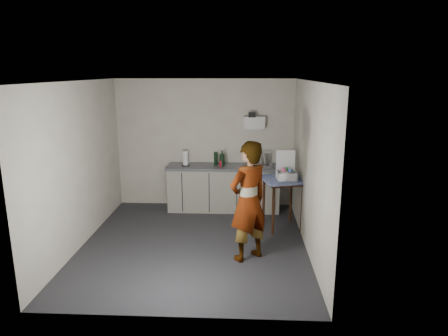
{
  "coord_description": "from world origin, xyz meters",
  "views": [
    {
      "loc": [
        0.77,
        -6.01,
        2.75
      ],
      "look_at": [
        0.47,
        0.45,
        1.17
      ],
      "focal_mm": 32.0,
      "sensor_mm": 36.0,
      "label": 1
    }
  ],
  "objects_px": {
    "soap_bottle": "(222,158)",
    "side_table": "(283,185)",
    "dish_rack": "(261,162)",
    "paper_towel": "(186,159)",
    "soda_can": "(221,163)",
    "dark_bottle": "(216,159)",
    "standing_man": "(248,201)",
    "kitchen_counter": "(224,189)",
    "bakery_box": "(286,173)"
  },
  "relations": [
    {
      "from": "kitchen_counter",
      "to": "paper_towel",
      "type": "xyz_separation_m",
      "value": [
        -0.76,
        -0.02,
        0.62
      ]
    },
    {
      "from": "kitchen_counter",
      "to": "soap_bottle",
      "type": "xyz_separation_m",
      "value": [
        -0.03,
        -0.02,
        0.64
      ]
    },
    {
      "from": "side_table",
      "to": "dish_rack",
      "type": "relative_size",
      "value": 2.22
    },
    {
      "from": "standing_man",
      "to": "bakery_box",
      "type": "distance_m",
      "value": 1.4
    },
    {
      "from": "standing_man",
      "to": "soda_can",
      "type": "height_order",
      "value": "standing_man"
    },
    {
      "from": "dark_bottle",
      "to": "dish_rack",
      "type": "relative_size",
      "value": 0.64
    },
    {
      "from": "dish_rack",
      "to": "bakery_box",
      "type": "relative_size",
      "value": 0.89
    },
    {
      "from": "side_table",
      "to": "standing_man",
      "type": "height_order",
      "value": "standing_man"
    },
    {
      "from": "kitchen_counter",
      "to": "side_table",
      "type": "bearing_deg",
      "value": -41.15
    },
    {
      "from": "dish_rack",
      "to": "bakery_box",
      "type": "bearing_deg",
      "value": -68.48
    },
    {
      "from": "paper_towel",
      "to": "dish_rack",
      "type": "xyz_separation_m",
      "value": [
        1.49,
        0.08,
        -0.07
      ]
    },
    {
      "from": "soda_can",
      "to": "dark_bottle",
      "type": "relative_size",
      "value": 0.41
    },
    {
      "from": "side_table",
      "to": "soda_can",
      "type": "height_order",
      "value": "soda_can"
    },
    {
      "from": "kitchen_counter",
      "to": "soda_can",
      "type": "height_order",
      "value": "soda_can"
    },
    {
      "from": "bakery_box",
      "to": "soap_bottle",
      "type": "bearing_deg",
      "value": 138.67
    },
    {
      "from": "kitchen_counter",
      "to": "standing_man",
      "type": "bearing_deg",
      "value": -77.94
    },
    {
      "from": "soap_bottle",
      "to": "side_table",
      "type": "bearing_deg",
      "value": -39.88
    },
    {
      "from": "side_table",
      "to": "dark_bottle",
      "type": "relative_size",
      "value": 3.47
    },
    {
      "from": "kitchen_counter",
      "to": "paper_towel",
      "type": "height_order",
      "value": "paper_towel"
    },
    {
      "from": "dish_rack",
      "to": "side_table",
      "type": "bearing_deg",
      "value": -70.75
    },
    {
      "from": "dark_bottle",
      "to": "bakery_box",
      "type": "relative_size",
      "value": 0.57
    },
    {
      "from": "soap_bottle",
      "to": "soda_can",
      "type": "bearing_deg",
      "value": -129.02
    },
    {
      "from": "dark_bottle",
      "to": "soap_bottle",
      "type": "bearing_deg",
      "value": -27.67
    },
    {
      "from": "standing_man",
      "to": "dish_rack",
      "type": "relative_size",
      "value": 4.32
    },
    {
      "from": "soap_bottle",
      "to": "dark_bottle",
      "type": "height_order",
      "value": "soap_bottle"
    },
    {
      "from": "kitchen_counter",
      "to": "paper_towel",
      "type": "relative_size",
      "value": 7.65
    },
    {
      "from": "soda_can",
      "to": "dish_rack",
      "type": "relative_size",
      "value": 0.26
    },
    {
      "from": "dark_bottle",
      "to": "dish_rack",
      "type": "bearing_deg",
      "value": 0.38
    },
    {
      "from": "dark_bottle",
      "to": "bakery_box",
      "type": "xyz_separation_m",
      "value": [
        1.3,
        -1.01,
        -0.02
      ]
    },
    {
      "from": "side_table",
      "to": "soap_bottle",
      "type": "bearing_deg",
      "value": 124.95
    },
    {
      "from": "soda_can",
      "to": "dish_rack",
      "type": "bearing_deg",
      "value": 7.32
    },
    {
      "from": "dark_bottle",
      "to": "side_table",
      "type": "bearing_deg",
      "value": -38.78
    },
    {
      "from": "soda_can",
      "to": "dish_rack",
      "type": "xyz_separation_m",
      "value": [
        0.79,
        0.1,
        0.01
      ]
    },
    {
      "from": "bakery_box",
      "to": "side_table",
      "type": "bearing_deg",
      "value": 174.44
    },
    {
      "from": "side_table",
      "to": "standing_man",
      "type": "xyz_separation_m",
      "value": [
        -0.62,
        -1.22,
        0.1
      ]
    },
    {
      "from": "dark_bottle",
      "to": "standing_man",
      "type": "bearing_deg",
      "value": -74.31
    },
    {
      "from": "standing_man",
      "to": "soda_can",
      "type": "relative_size",
      "value": 16.4
    },
    {
      "from": "kitchen_counter",
      "to": "dish_rack",
      "type": "xyz_separation_m",
      "value": [
        0.74,
        0.06,
        0.55
      ]
    },
    {
      "from": "side_table",
      "to": "soda_can",
      "type": "bearing_deg",
      "value": 126.38
    },
    {
      "from": "kitchen_counter",
      "to": "soda_can",
      "type": "relative_size",
      "value": 20.47
    },
    {
      "from": "soap_bottle",
      "to": "paper_towel",
      "type": "relative_size",
      "value": 1.07
    },
    {
      "from": "kitchen_counter",
      "to": "bakery_box",
      "type": "xyz_separation_m",
      "value": [
        1.14,
        -0.95,
        0.6
      ]
    },
    {
      "from": "soap_bottle",
      "to": "bakery_box",
      "type": "distance_m",
      "value": 1.5
    },
    {
      "from": "paper_towel",
      "to": "bakery_box",
      "type": "bearing_deg",
      "value": -26.19
    },
    {
      "from": "kitchen_counter",
      "to": "side_table",
      "type": "height_order",
      "value": "side_table"
    },
    {
      "from": "soda_can",
      "to": "dark_bottle",
      "type": "distance_m",
      "value": 0.16
    },
    {
      "from": "standing_man",
      "to": "side_table",
      "type": "bearing_deg",
      "value": -155.62
    },
    {
      "from": "dark_bottle",
      "to": "bakery_box",
      "type": "distance_m",
      "value": 1.64
    },
    {
      "from": "soap_bottle",
      "to": "dish_rack",
      "type": "bearing_deg",
      "value": 5.45
    },
    {
      "from": "kitchen_counter",
      "to": "side_table",
      "type": "distance_m",
      "value": 1.49
    }
  ]
}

